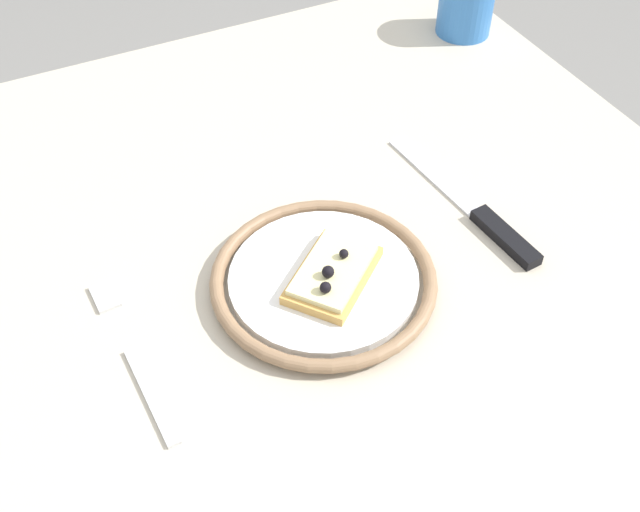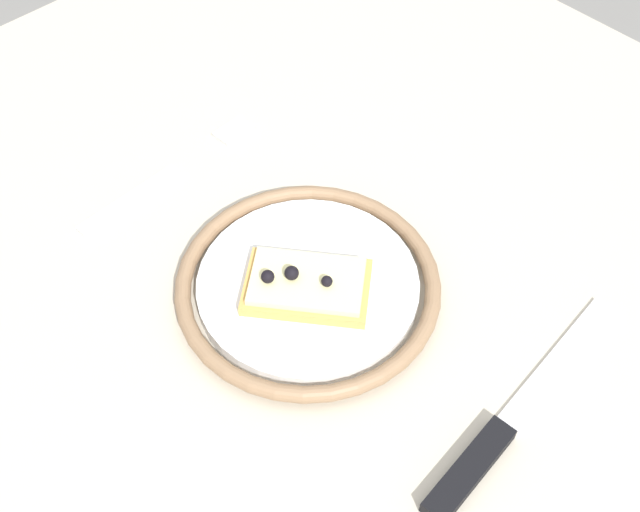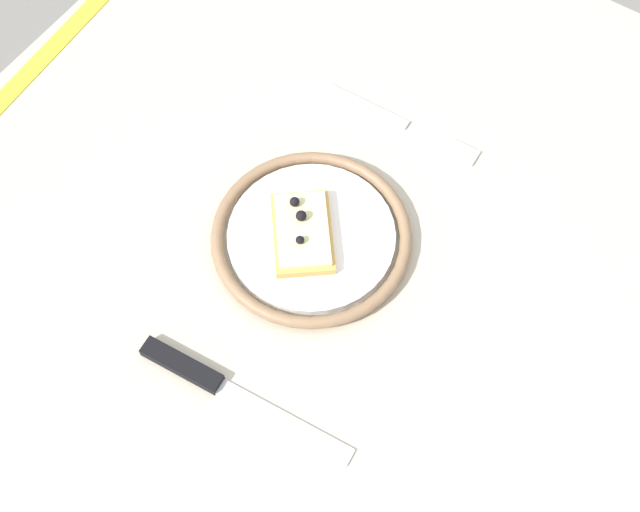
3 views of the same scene
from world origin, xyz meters
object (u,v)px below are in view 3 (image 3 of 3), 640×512
object	(u,v)px
pizza_slice_near	(302,232)
knife	(209,380)
plate	(311,237)
measuring_tape	(20,82)
fork	(402,123)
dining_table	(341,275)

from	to	relation	value
pizza_slice_near	knife	distance (m)	0.19
plate	measuring_tape	world-z (taller)	plate
fork	measuring_tape	size ratio (longest dim) A/B	0.56
plate	pizza_slice_near	xyz separation A→B (m)	(0.01, -0.01, 0.01)
dining_table	measuring_tape	size ratio (longest dim) A/B	2.69
dining_table	fork	bearing A→B (deg)	-171.82
plate	pizza_slice_near	world-z (taller)	pizza_slice_near
pizza_slice_near	plate	bearing A→B (deg)	130.25
fork	knife	bearing A→B (deg)	0.82
measuring_tape	knife	bearing A→B (deg)	64.03
pizza_slice_near	knife	bearing A→B (deg)	4.07
dining_table	knife	distance (m)	0.24
plate	pizza_slice_near	distance (m)	0.02
dining_table	measuring_tape	xyz separation A→B (m)	(0.04, -0.44, 0.10)
pizza_slice_near	knife	xyz separation A→B (m)	(0.19, 0.01, -0.02)
dining_table	fork	distance (m)	0.20
knife	fork	xyz separation A→B (m)	(-0.38, -0.01, -0.00)
pizza_slice_near	dining_table	bearing A→B (deg)	136.23
plate	pizza_slice_near	size ratio (longest dim) A/B	1.86
dining_table	plate	size ratio (longest dim) A/B	4.40
plate	knife	size ratio (longest dim) A/B	0.91
dining_table	plate	world-z (taller)	plate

